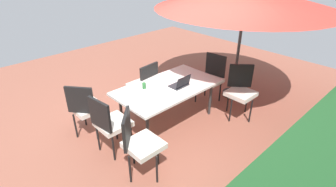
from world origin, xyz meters
name	(u,v)px	position (x,y,z in m)	size (l,w,h in m)	color
ground_plane	(168,122)	(0.00, 0.00, -0.01)	(10.00, 10.00, 0.02)	#935442
dining_table	(168,89)	(0.00, 0.00, 0.69)	(1.82, 1.01, 0.74)	silver
chair_northwest	(241,89)	(-1.14, 0.74, 0.55)	(0.59, 0.59, 0.98)	silver
chair_west	(211,76)	(-1.18, 0.01, 0.55)	(0.49, 0.48, 0.98)	silver
chair_northeast	(139,141)	(1.15, 0.66, 0.55)	(0.59, 0.59, 0.98)	silver
chair_southeast	(86,106)	(1.23, -0.65, 0.55)	(0.58, 0.58, 0.98)	silver
chair_south	(144,84)	(0.02, -0.65, 0.55)	(0.47, 0.48, 0.98)	silver
chair_east	(109,122)	(1.19, -0.01, 0.55)	(0.49, 0.48, 0.98)	silver
laptop	(180,84)	(-0.14, 0.16, 0.79)	(0.32, 0.25, 0.21)	#2D2D33
cup	(144,86)	(0.35, -0.21, 0.79)	(0.06, 0.06, 0.10)	#286B33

